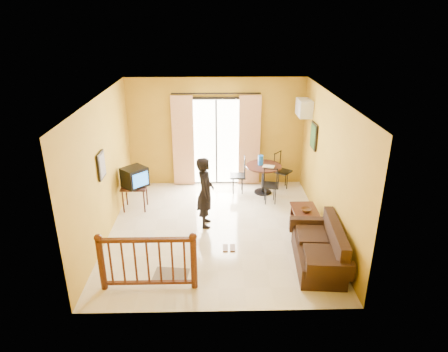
{
  "coord_description": "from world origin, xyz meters",
  "views": [
    {
      "loc": [
        -0.04,
        -7.39,
        4.28
      ],
      "look_at": [
        0.14,
        0.2,
        1.14
      ],
      "focal_mm": 32.0,
      "sensor_mm": 36.0,
      "label": 1
    }
  ],
  "objects_px": {
    "sofa": "(321,250)",
    "television": "(135,177)",
    "standing_person": "(205,192)",
    "dining_table": "(264,171)",
    "coffee_table": "(305,217)"
  },
  "relations": [
    {
      "from": "television",
      "to": "dining_table",
      "type": "height_order",
      "value": "television"
    },
    {
      "from": "coffee_table",
      "to": "sofa",
      "type": "xyz_separation_m",
      "value": [
        0.0,
        -1.3,
        0.02
      ]
    },
    {
      "from": "dining_table",
      "to": "coffee_table",
      "type": "bearing_deg",
      "value": -69.8
    },
    {
      "from": "television",
      "to": "sofa",
      "type": "height_order",
      "value": "television"
    },
    {
      "from": "television",
      "to": "coffee_table",
      "type": "xyz_separation_m",
      "value": [
        3.72,
        -1.03,
        -0.52
      ]
    },
    {
      "from": "sofa",
      "to": "television",
      "type": "bearing_deg",
      "value": 152.43
    },
    {
      "from": "dining_table",
      "to": "coffee_table",
      "type": "relative_size",
      "value": 0.96
    },
    {
      "from": "sofa",
      "to": "standing_person",
      "type": "height_order",
      "value": "standing_person"
    },
    {
      "from": "television",
      "to": "standing_person",
      "type": "height_order",
      "value": "standing_person"
    },
    {
      "from": "dining_table",
      "to": "standing_person",
      "type": "distance_m",
      "value": 2.17
    },
    {
      "from": "standing_person",
      "to": "dining_table",
      "type": "bearing_deg",
      "value": -43.09
    },
    {
      "from": "television",
      "to": "coffee_table",
      "type": "distance_m",
      "value": 3.89
    },
    {
      "from": "dining_table",
      "to": "coffee_table",
      "type": "distance_m",
      "value": 1.99
    },
    {
      "from": "dining_table",
      "to": "standing_person",
      "type": "height_order",
      "value": "standing_person"
    },
    {
      "from": "dining_table",
      "to": "coffee_table",
      "type": "height_order",
      "value": "dining_table"
    }
  ]
}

